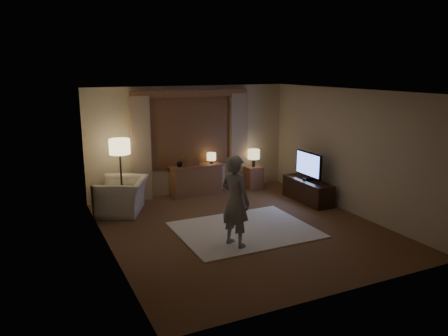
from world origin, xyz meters
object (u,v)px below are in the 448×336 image
side_table (253,177)px  tv_stand (308,191)px  armchair (122,196)px  sideboard (196,181)px  person (235,201)px

side_table → tv_stand: (0.57, -1.54, -0.03)m
armchair → sideboard: bearing=132.2°
sideboard → person: size_ratio=0.76×
sideboard → armchair: (-1.92, -0.56, 0.01)m
sideboard → armchair: 2.00m
armchair → person: person is taller
sideboard → armchair: bearing=-163.8°
tv_stand → person: bearing=-149.1°
person → sideboard: bearing=-31.6°
tv_stand → person: person is taller
armchair → side_table: (3.46, 0.51, -0.08)m
side_table → armchair: bearing=-171.7°
tv_stand → person: 3.16m
armchair → tv_stand: size_ratio=0.80×
side_table → person: bearing=-123.8°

